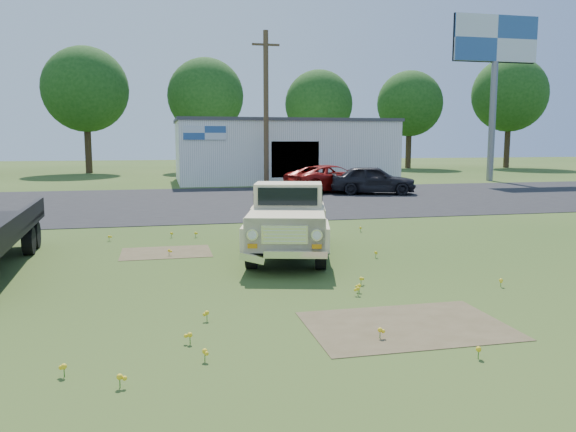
% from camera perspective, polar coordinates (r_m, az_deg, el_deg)
% --- Properties ---
extents(ground, '(140.00, 140.00, 0.00)m').
position_cam_1_polar(ground, '(11.14, -1.67, -6.79)').
color(ground, '#2C4716').
rests_on(ground, ground).
extents(asphalt_lot, '(90.00, 14.00, 0.02)m').
position_cam_1_polar(asphalt_lot, '(25.82, -8.09, 1.46)').
color(asphalt_lot, black).
rests_on(asphalt_lot, ground).
extents(dirt_patch_a, '(3.00, 2.00, 0.01)m').
position_cam_1_polar(dirt_patch_a, '(8.84, 11.98, -10.87)').
color(dirt_patch_a, brown).
rests_on(dirt_patch_a, ground).
extents(dirt_patch_b, '(2.20, 1.60, 0.01)m').
position_cam_1_polar(dirt_patch_b, '(14.36, -12.27, -3.66)').
color(dirt_patch_b, brown).
rests_on(dirt_patch_b, ground).
extents(commercial_building, '(14.20, 8.20, 4.15)m').
position_cam_1_polar(commercial_building, '(38.44, -0.64, 6.72)').
color(commercial_building, silver).
rests_on(commercial_building, ground).
extents(billboard, '(6.10, 0.45, 11.05)m').
position_cam_1_polar(billboard, '(41.46, 20.31, 15.24)').
color(billboard, slate).
rests_on(billboard, ground).
extents(utility_pole_mid, '(1.60, 0.30, 9.00)m').
position_cam_1_polar(utility_pole_mid, '(33.20, -2.24, 10.86)').
color(utility_pole_mid, '#4F3F24').
rests_on(utility_pole_mid, ground).
extents(treeline_c, '(7.04, 7.04, 10.47)m').
position_cam_1_polar(treeline_c, '(50.61, -19.89, 11.99)').
color(treeline_c, '#352718').
rests_on(treeline_c, ground).
extents(treeline_d, '(6.72, 6.72, 10.00)m').
position_cam_1_polar(treeline_d, '(51.39, -8.36, 11.94)').
color(treeline_d, '#352718').
rests_on(treeline_d, ground).
extents(treeline_e, '(6.08, 6.08, 9.04)m').
position_cam_1_polar(treeline_e, '(51.64, 3.14, 11.28)').
color(treeline_e, '#352718').
rests_on(treeline_e, ground).
extents(treeline_f, '(6.40, 6.40, 9.52)m').
position_cam_1_polar(treeline_f, '(57.48, 12.26, 11.07)').
color(treeline_f, '#352718').
rests_on(treeline_f, ground).
extents(treeline_g, '(7.36, 7.36, 10.95)m').
position_cam_1_polar(treeline_g, '(61.15, 21.60, 11.40)').
color(treeline_g, '#352718').
rests_on(treeline_g, ground).
extents(vintage_pickup_truck, '(3.09, 5.22, 1.78)m').
position_cam_1_polar(vintage_pickup_truck, '(13.62, 0.05, -0.31)').
color(vintage_pickup_truck, beige).
rests_on(vintage_pickup_truck, ground).
extents(red_pickup, '(5.60, 3.78, 1.43)m').
position_cam_1_polar(red_pickup, '(30.50, 4.49, 3.81)').
color(red_pickup, maroon).
rests_on(red_pickup, ground).
extents(dark_sedan, '(4.65, 2.94, 1.47)m').
position_cam_1_polar(dark_sedan, '(29.30, 8.63, 3.63)').
color(dark_sedan, black).
rests_on(dark_sedan, ground).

